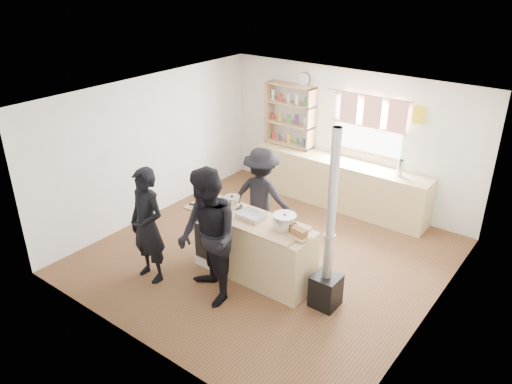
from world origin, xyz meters
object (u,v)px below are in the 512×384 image
at_px(person_near_right, 208,238).
at_px(skillet_greens, 208,207).
at_px(thermos, 400,168).
at_px(stockpot_stove, 232,202).
at_px(flue_heater, 328,264).
at_px(bread_board, 299,233).
at_px(person_near_left, 147,226).
at_px(roast_tray, 251,215).
at_px(person_far, 262,196).
at_px(stockpot_counter, 284,222).
at_px(cooking_island, 254,248).

bearing_deg(person_near_right, skillet_greens, 159.20).
bearing_deg(thermos, stockpot_stove, -119.07).
bearing_deg(skillet_greens, person_near_right, -48.48).
relative_size(skillet_greens, flue_heater, 0.13).
height_order(bread_board, person_near_right, person_near_right).
height_order(flue_heater, person_near_left, flue_heater).
bearing_deg(bread_board, stockpot_stove, 173.68).
xyz_separation_m(roast_tray, flue_heater, (1.24, 0.02, -0.31)).
distance_m(person_near_left, person_far, 1.94).
relative_size(skillet_greens, stockpot_stove, 1.43).
height_order(stockpot_stove, person_near_left, person_near_left).
bearing_deg(thermos, skillet_greens, -120.14).
bearing_deg(roast_tray, stockpot_counter, 3.46).
xyz_separation_m(roast_tray, stockpot_counter, (0.54, 0.03, 0.06)).
height_order(thermos, cooking_island, thermos).
height_order(skillet_greens, person_far, person_far).
height_order(person_near_right, person_far, person_near_right).
bearing_deg(stockpot_stove, roast_tray, -14.49).
bearing_deg(bread_board, cooking_island, 178.94).
distance_m(stockpot_counter, person_far, 1.35).
xyz_separation_m(cooking_island, bread_board, (0.76, -0.01, 0.51)).
relative_size(cooking_island, skillet_greens, 5.92).
bearing_deg(thermos, bread_board, -94.57).
distance_m(thermos, person_near_right, 3.73).
height_order(roast_tray, person_near_right, person_near_right).
xyz_separation_m(cooking_island, roast_tray, (-0.05, 0.01, 0.51)).
xyz_separation_m(skillet_greens, roast_tray, (0.66, 0.16, 0.01)).
distance_m(bread_board, person_far, 1.59).
height_order(stockpot_counter, flue_heater, flue_heater).
bearing_deg(roast_tray, skillet_greens, -166.47).
bearing_deg(cooking_island, skillet_greens, -168.25).
bearing_deg(roast_tray, stockpot_stove, 165.51).
relative_size(roast_tray, flue_heater, 0.15).
xyz_separation_m(flue_heater, person_near_right, (-1.34, -0.81, 0.29)).
xyz_separation_m(stockpot_counter, bread_board, (0.27, -0.06, -0.06)).
relative_size(stockpot_stove, person_near_right, 0.12).
bearing_deg(bread_board, thermos, 85.43).
height_order(person_near_left, person_near_right, person_near_right).
relative_size(roast_tray, bread_board, 1.21).
bearing_deg(stockpot_counter, roast_tray, -176.54).
height_order(roast_tray, flue_heater, flue_heater).
distance_m(cooking_island, bread_board, 0.92).
relative_size(cooking_island, stockpot_counter, 6.15).
height_order(flue_heater, person_near_right, flue_heater).
bearing_deg(person_near_left, cooking_island, 41.96).
bearing_deg(stockpot_stove, cooking_island, -14.24).
relative_size(stockpot_stove, stockpot_counter, 0.73).
bearing_deg(person_near_left, stockpot_counter, 33.76).
bearing_deg(roast_tray, flue_heater, 0.95).
bearing_deg(person_far, skillet_greens, 69.64).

